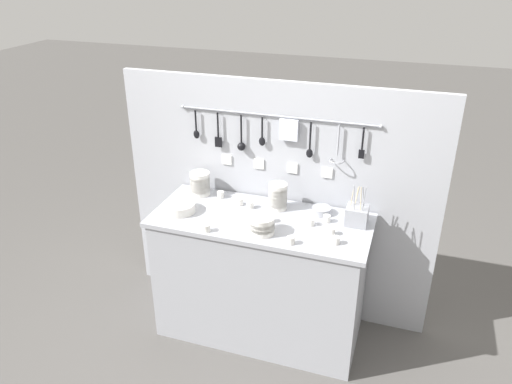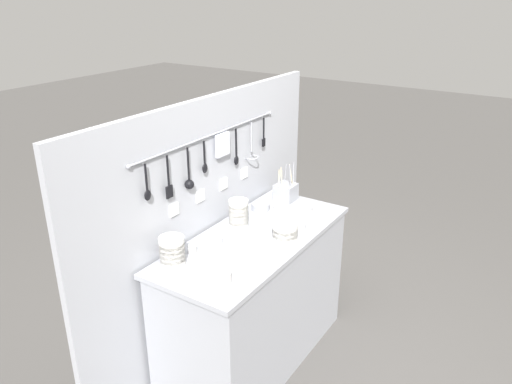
{
  "view_description": "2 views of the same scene",
  "coord_description": "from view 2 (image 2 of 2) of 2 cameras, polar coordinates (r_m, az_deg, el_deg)",
  "views": [
    {
      "loc": [
        0.85,
        -2.65,
        2.45
      ],
      "look_at": [
        -0.04,
        0.01,
        1.08
      ],
      "focal_mm": 35.0,
      "sensor_mm": 36.0,
      "label": 1
    },
    {
      "loc": [
        -2.24,
        -1.45,
        2.3
      ],
      "look_at": [
        0.02,
        0.01,
        1.18
      ],
      "focal_mm": 35.0,
      "sensor_mm": 36.0,
      "label": 2
    }
  ],
  "objects": [
    {
      "name": "ground_plane",
      "position": [
        3.52,
        -0.09,
        -18.27
      ],
      "size": [
        20.0,
        20.0,
        0.0
      ],
      "primitive_type": "plane",
      "color": "#514F4C"
    },
    {
      "name": "counter",
      "position": [
        3.24,
        -0.09,
        -12.2
      ],
      "size": [
        1.4,
        0.61,
        0.9
      ],
      "color": "#9EA0A8",
      "rests_on": "ground"
    },
    {
      "name": "back_wall",
      "position": [
        3.21,
        -5.18,
        -4.27
      ],
      "size": [
        2.2,
        0.11,
        1.71
      ],
      "color": "#A8AAB2",
      "rests_on": "ground"
    },
    {
      "name": "bowl_stack_short_front",
      "position": [
        2.95,
        3.36,
        -4.55
      ],
      "size": [
        0.15,
        0.15,
        0.11
      ],
      "color": "silver",
      "rests_on": "counter"
    },
    {
      "name": "bowl_stack_wide_centre",
      "position": [
        3.1,
        -2.01,
        -2.46
      ],
      "size": [
        0.12,
        0.12,
        0.18
      ],
      "color": "silver",
      "rests_on": "counter"
    },
    {
      "name": "bowl_stack_back_corner",
      "position": [
        2.73,
        -9.57,
        -6.68
      ],
      "size": [
        0.14,
        0.14,
        0.16
      ],
      "color": "silver",
      "rests_on": "counter"
    },
    {
      "name": "plate_stack",
      "position": [
        2.58,
        -5.16,
        -9.61
      ],
      "size": [
        0.21,
        0.21,
        0.06
      ],
      "color": "silver",
      "rests_on": "counter"
    },
    {
      "name": "steel_mixing_bowl",
      "position": [
        3.36,
        0.52,
        -1.65
      ],
      "size": [
        0.13,
        0.13,
        0.04
      ],
      "color": "#93969E",
      "rests_on": "counter"
    },
    {
      "name": "cutlery_caddy",
      "position": [
        3.5,
        3.42,
        0.02
      ],
      "size": [
        0.14,
        0.14,
        0.28
      ],
      "color": "#93969E",
      "rests_on": "counter"
    },
    {
      "name": "cup_back_left",
      "position": [
        2.97,
        -3.1,
        -5.03
      ],
      "size": [
        0.05,
        0.05,
        0.05
      ],
      "color": "silver",
      "rests_on": "counter"
    },
    {
      "name": "cup_edge_far",
      "position": [
        2.93,
        -4.38,
        -5.55
      ],
      "size": [
        0.05,
        0.05,
        0.05
      ],
      "color": "silver",
      "rests_on": "counter"
    },
    {
      "name": "cup_by_caddy",
      "position": [
        3.33,
        6.86,
        -2.01
      ],
      "size": [
        0.05,
        0.05,
        0.05
      ],
      "color": "silver",
      "rests_on": "counter"
    },
    {
      "name": "cup_centre",
      "position": [
        3.1,
        6.18,
        -3.96
      ],
      "size": [
        0.05,
        0.05,
        0.05
      ],
      "color": "silver",
      "rests_on": "counter"
    },
    {
      "name": "cup_beside_plates",
      "position": [
        3.25,
        2.77,
        -2.5
      ],
      "size": [
        0.05,
        0.05,
        0.05
      ],
      "color": "silver",
      "rests_on": "counter"
    },
    {
      "name": "cup_back_right",
      "position": [
        3.03,
        0.99,
        -4.41
      ],
      "size": [
        0.05,
        0.05,
        0.05
      ],
      "color": "silver",
      "rests_on": "counter"
    },
    {
      "name": "cup_mid_row",
      "position": [
        2.85,
        -7.28,
        -6.49
      ],
      "size": [
        0.05,
        0.05,
        0.05
      ],
      "color": "silver",
      "rests_on": "counter"
    },
    {
      "name": "cup_front_right",
      "position": [
        3.35,
        2.43,
        -1.69
      ],
      "size": [
        0.05,
        0.05,
        0.05
      ],
      "color": "silver",
      "rests_on": "counter"
    },
    {
      "name": "cup_front_left",
      "position": [
        3.33,
        5.06,
        -1.91
      ],
      "size": [
        0.05,
        0.05,
        0.05
      ],
      "color": "silver",
      "rests_on": "counter"
    },
    {
      "name": "cup_edge_near",
      "position": [
        2.68,
        1.5,
        -8.29
      ],
      "size": [
        0.05,
        0.05,
        0.05
      ],
      "color": "silver",
      "rests_on": "counter"
    }
  ]
}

